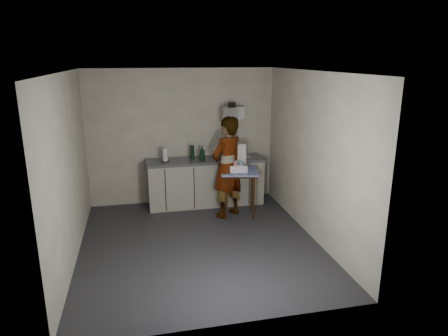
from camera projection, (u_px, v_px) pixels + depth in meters
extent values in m
plane|color=#2B2B30|center=(200.00, 243.00, 6.20)|extent=(4.00, 4.00, 0.00)
cube|color=#B1AC9B|center=(182.00, 137.00, 7.72)|extent=(3.60, 0.02, 2.60)
cube|color=#B1AC9B|center=(312.00, 156.00, 6.22)|extent=(0.02, 4.00, 2.60)
cube|color=#B1AC9B|center=(69.00, 170.00, 5.48)|extent=(0.02, 4.00, 2.60)
cube|color=white|center=(197.00, 72.00, 5.50)|extent=(3.60, 4.00, 0.01)
cube|color=black|center=(206.00, 202.00, 7.87)|extent=(2.20, 0.52, 0.08)
cube|color=beige|center=(206.00, 183.00, 7.77)|extent=(2.20, 0.58, 0.86)
cube|color=#4C4F56|center=(205.00, 160.00, 7.64)|extent=(2.24, 0.62, 0.05)
cube|color=black|center=(166.00, 190.00, 7.33)|extent=(0.02, 0.01, 0.80)
cube|color=black|center=(194.00, 188.00, 7.44)|extent=(0.02, 0.01, 0.80)
cube|color=black|center=(222.00, 186.00, 7.55)|extent=(0.01, 0.01, 0.80)
cube|color=black|center=(249.00, 185.00, 7.66)|extent=(0.02, 0.01, 0.80)
cube|color=white|center=(233.00, 113.00, 7.74)|extent=(0.42, 0.16, 0.24)
cube|color=white|center=(233.00, 119.00, 7.83)|extent=(0.30, 0.06, 0.04)
cube|color=black|center=(232.00, 105.00, 7.61)|extent=(0.14, 0.02, 0.10)
cylinder|color=#381D0C|center=(226.00, 199.00, 7.02)|extent=(0.04, 0.04, 0.77)
cylinder|color=#381D0C|center=(253.00, 199.00, 7.02)|extent=(0.04, 0.04, 0.77)
cylinder|color=#381D0C|center=(226.00, 190.00, 7.48)|extent=(0.04, 0.04, 0.77)
cylinder|color=#381D0C|center=(252.00, 190.00, 7.48)|extent=(0.04, 0.04, 0.77)
cube|color=#381D0C|center=(240.00, 173.00, 7.14)|extent=(0.68, 0.68, 0.04)
cube|color=navy|center=(240.00, 171.00, 7.13)|extent=(0.77, 0.77, 0.03)
imported|color=#B2A593|center=(227.00, 168.00, 7.05)|extent=(0.79, 0.72, 1.82)
imported|color=black|center=(202.00, 153.00, 7.49)|extent=(0.11, 0.11, 0.28)
cylinder|color=red|center=(202.00, 156.00, 7.60)|extent=(0.07, 0.07, 0.13)
cylinder|color=black|center=(192.00, 152.00, 7.59)|extent=(0.08, 0.08, 0.27)
cylinder|color=black|center=(165.00, 161.00, 7.44)|extent=(0.14, 0.14, 0.01)
cylinder|color=white|center=(165.00, 155.00, 7.40)|extent=(0.10, 0.10, 0.24)
cube|color=white|center=(240.00, 156.00, 7.81)|extent=(0.35, 0.26, 0.02)
cylinder|color=white|center=(234.00, 152.00, 7.63)|extent=(0.01, 0.01, 0.23)
cylinder|color=white|center=(250.00, 151.00, 7.70)|extent=(0.01, 0.01, 0.23)
cylinder|color=white|center=(231.00, 149.00, 7.85)|extent=(0.01, 0.01, 0.23)
cylinder|color=white|center=(247.00, 148.00, 7.91)|extent=(0.01, 0.01, 0.23)
cylinder|color=white|center=(236.00, 151.00, 7.76)|extent=(0.04, 0.19, 0.19)
cylinder|color=white|center=(239.00, 151.00, 7.77)|extent=(0.04, 0.19, 0.19)
cylinder|color=white|center=(243.00, 151.00, 7.79)|extent=(0.04, 0.19, 0.19)
cube|color=white|center=(238.00, 170.00, 7.10)|extent=(0.36, 0.36, 0.01)
cube|color=white|center=(239.00, 169.00, 6.93)|extent=(0.31, 0.06, 0.12)
cube|color=white|center=(237.00, 165.00, 7.23)|extent=(0.31, 0.06, 0.12)
cube|color=white|center=(229.00, 167.00, 7.07)|extent=(0.06, 0.31, 0.12)
cube|color=white|center=(246.00, 167.00, 7.09)|extent=(0.06, 0.31, 0.12)
cube|color=white|center=(237.00, 153.00, 7.18)|extent=(0.31, 0.06, 0.31)
cylinder|color=white|center=(238.00, 167.00, 7.08)|extent=(0.21, 0.21, 0.12)
sphere|color=#FF5DB2|center=(235.00, 163.00, 7.02)|extent=(0.07, 0.07, 0.07)
sphere|color=#569AEB|center=(241.00, 163.00, 7.02)|extent=(0.07, 0.07, 0.07)
sphere|color=#56D265|center=(238.00, 162.00, 7.11)|extent=(0.07, 0.07, 0.07)
sphere|color=#FF5DB2|center=(235.00, 162.00, 7.10)|extent=(0.07, 0.07, 0.07)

